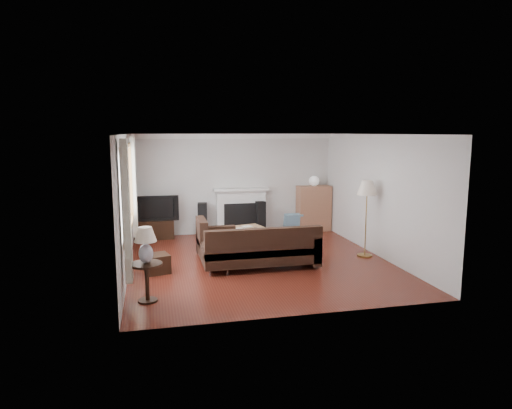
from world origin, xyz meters
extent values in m
cube|color=#541C12|center=(0.00, 0.00, 0.00)|extent=(5.10, 5.60, 0.04)
cube|color=white|center=(0.00, 0.00, 2.50)|extent=(5.10, 5.60, 0.04)
cube|color=silver|center=(0.00, 2.75, 1.25)|extent=(5.00, 0.04, 2.50)
cube|color=silver|center=(0.00, -2.75, 1.25)|extent=(5.00, 0.04, 2.50)
cube|color=silver|center=(-2.50, 0.00, 1.25)|extent=(0.04, 5.50, 2.50)
cube|color=silver|center=(2.50, 0.00, 1.25)|extent=(0.04, 5.50, 2.50)
cube|color=brown|center=(-2.45, -0.20, 1.55)|extent=(0.12, 2.74, 1.54)
cube|color=beige|center=(-2.40, -1.72, 1.40)|extent=(0.10, 0.35, 2.10)
cube|color=beige|center=(-2.40, 1.32, 1.40)|extent=(0.10, 0.35, 2.10)
cube|color=white|center=(0.15, 2.64, 0.57)|extent=(1.40, 0.26, 1.15)
cube|color=black|center=(-2.00, 2.50, 0.23)|extent=(0.91, 0.41, 0.45)
imported|color=black|center=(-1.95, 2.50, 0.75)|extent=(1.05, 0.14, 0.60)
cube|color=black|center=(-0.84, 2.55, 0.41)|extent=(0.26, 0.30, 0.82)
cube|color=black|center=(0.62, 2.55, 0.41)|extent=(0.27, 0.30, 0.82)
cube|color=#9D6548|center=(2.05, 2.52, 0.58)|extent=(0.85, 0.40, 1.17)
sphere|color=white|center=(2.05, 2.52, 1.30)|extent=(0.26, 0.26, 0.26)
cube|color=black|center=(-0.07, -0.37, 0.38)|extent=(2.37, 1.73, 0.77)
cube|color=#996F49|center=(-0.27, 0.98, 0.24)|extent=(1.36, 0.96, 0.48)
cube|color=black|center=(-1.98, -0.29, 0.17)|extent=(0.49, 0.49, 0.34)
cube|color=#A27938|center=(2.22, -0.10, 0.79)|extent=(0.41, 0.41, 1.57)
cube|color=black|center=(-2.15, -1.72, 0.30)|extent=(0.48, 0.48, 0.60)
cube|color=silver|center=(-2.15, -1.72, 0.87)|extent=(0.34, 0.34, 0.54)
camera|label=1|loc=(-2.02, -8.52, 2.54)|focal=32.00mm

